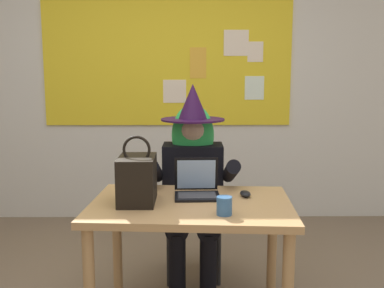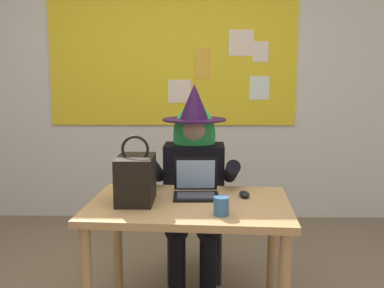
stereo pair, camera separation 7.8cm
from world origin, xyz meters
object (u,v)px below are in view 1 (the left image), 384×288
Objects in this scene: person_costumed at (193,172)px; computer_mouse at (245,194)px; coffee_mug at (224,206)px; chair_at_desk at (192,205)px; desk_main at (191,220)px; laptop at (197,187)px; handbag at (137,179)px.

person_costumed is 13.32× the size of computer_mouse.
coffee_mug is at bearing -119.48° from computer_mouse.
chair_at_desk is at bearing 98.94° from coffee_mug.
laptop is (0.04, 0.14, 0.15)m from desk_main.
desk_main is 4.36× the size of laptop.
desk_main is at bearing -0.66° from handbag.
desk_main is at bearing -0.86° from person_costumed.
chair_at_desk is 0.64× the size of person_costumed.
person_costumed is 0.86m from coffee_mug.
handbag is at bearing -175.66° from computer_mouse.
handbag is at bearing -24.93° from chair_at_desk.
desk_main is 0.21m from laptop.
coffee_mug reaches higher than desk_main.
chair_at_desk is 9.39× the size of coffee_mug.
handbag is at bearing 179.34° from desk_main.
person_costumed is at bearing 115.15° from computer_mouse.
chair_at_desk reaches higher than computer_mouse.
chair_at_desk is 8.57× the size of computer_mouse.
coffee_mug is at bearing 10.85° from person_costumed.
laptop reaches higher than chair_at_desk.
coffee_mug reaches higher than computer_mouse.
desk_main is 0.84× the size of person_costumed.
desk_main is 12.31× the size of coffee_mug.
chair_at_desk is 3.33× the size of laptop.
laptop is at bearing 109.86° from coffee_mug.
computer_mouse is at bearing 9.89° from handbag.
person_costumed reaches higher than laptop.
laptop reaches higher than coffee_mug.
chair_at_desk is 1.03m from coffee_mug.
chair_at_desk is at bearing 110.15° from computer_mouse.
laptop is 0.37m from handbag.
laptop is (0.02, -0.48, 0.01)m from person_costumed.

